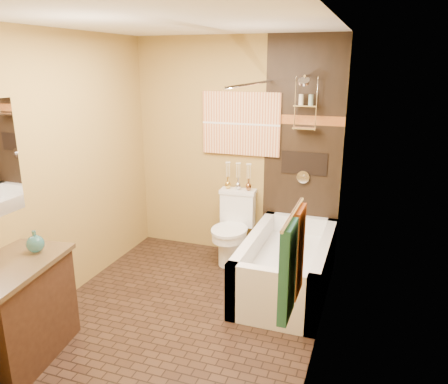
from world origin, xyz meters
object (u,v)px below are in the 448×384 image
at_px(bathtub, 287,269).
at_px(toilet, 233,227).
at_px(vanity, 15,312).
at_px(sunset_painting, 241,124).

xyz_separation_m(bathtub, toilet, (-0.73, 0.46, 0.19)).
distance_m(bathtub, toilet, 0.88).
distance_m(bathtub, vanity, 2.46).
bearing_deg(vanity, toilet, 57.94).
distance_m(sunset_painting, bathtub, 1.68).
bearing_deg(toilet, vanity, -117.99).
distance_m(sunset_painting, toilet, 1.17).
bearing_deg(bathtub, sunset_painting, 135.01).
height_order(bathtub, toilet, toilet).
height_order(bathtub, vanity, vanity).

